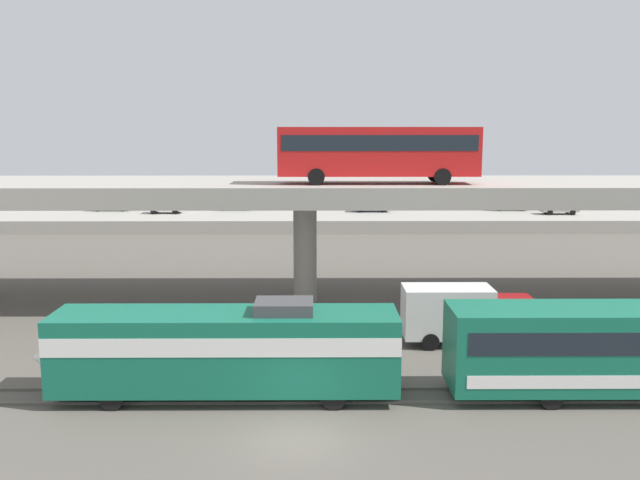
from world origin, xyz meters
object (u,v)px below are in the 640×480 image
object	(u,v)px
parked_car_0	(166,207)
parked_car_2	(509,204)
transit_bus_on_overpass	(378,149)
parked_car_1	(235,204)
service_truck_west	(464,313)
train_locomotive	(209,347)
parked_car_5	(559,208)
parked_car_4	(112,204)
parked_car_3	(371,205)

from	to	relation	value
parked_car_0	parked_car_2	size ratio (longest dim) A/B	0.90
transit_bus_on_overpass	parked_car_2	xyz separation A→B (m)	(19.44, 39.79, -7.74)
parked_car_1	service_truck_west	bearing A→B (deg)	110.43
train_locomotive	parked_car_5	size ratio (longest dim) A/B	3.66
parked_car_0	parked_car_4	distance (m)	7.44
service_truck_west	parked_car_5	bearing A→B (deg)	64.83
parked_car_2	parked_car_4	bearing A→B (deg)	-179.92
train_locomotive	parked_car_1	bearing A→B (deg)	-84.38
parked_car_0	parked_car_3	distance (m)	23.98
transit_bus_on_overpass	service_truck_west	xyz separation A→B (m)	(4.01, -6.82, -8.29)
transit_bus_on_overpass	parked_car_2	world-z (taller)	transit_bus_on_overpass
parked_car_1	parked_car_4	xyz separation A→B (m)	(-14.58, -0.52, 0.00)
service_truck_west	transit_bus_on_overpass	bearing A→B (deg)	120.44
parked_car_0	parked_car_1	world-z (taller)	same
train_locomotive	parked_car_3	xyz separation A→B (m)	(10.98, 52.40, -0.01)
parked_car_0	parked_car_2	world-z (taller)	same
service_truck_west	parked_car_4	size ratio (longest dim) A/B	1.45
service_truck_west	parked_car_1	size ratio (longest dim) A/B	1.65
parked_car_4	parked_car_5	world-z (taller)	same
parked_car_1	parked_car_2	xyz separation A→B (m)	(32.96, -0.45, 0.00)
parked_car_2	parked_car_5	world-z (taller)	same
service_truck_west	parked_car_1	bearing A→B (deg)	110.43
train_locomotive	parked_car_1	size ratio (longest dim) A/B	3.69
train_locomotive	parked_car_3	bearing A→B (deg)	-101.83
parked_car_1	parked_car_3	size ratio (longest dim) A/B	0.93
parked_car_5	transit_bus_on_overpass	bearing A→B (deg)	-123.85
parked_car_5	train_locomotive	bearing A→B (deg)	-122.91
parked_car_1	parked_car_0	bearing A→B (deg)	22.62
parked_car_0	parked_car_2	xyz separation A→B (m)	(40.60, 2.72, 0.00)
parked_car_0	parked_car_2	bearing A→B (deg)	3.84
train_locomotive	transit_bus_on_overpass	bearing A→B (deg)	-120.39
service_truck_west	parked_car_4	world-z (taller)	service_truck_west
parked_car_3	parked_car_1	bearing A→B (deg)	173.66
train_locomotive	parked_car_2	world-z (taller)	train_locomotive
parked_car_1	parked_car_2	distance (m)	32.97
parked_car_2	parked_car_3	bearing A→B (deg)	-175.34
train_locomotive	parked_car_5	xyz separation A→B (m)	(32.29, 49.90, -0.01)
transit_bus_on_overpass	parked_car_5	bearing A→B (deg)	-123.85
parked_car_1	parked_car_4	size ratio (longest dim) A/B	0.88
parked_car_0	parked_car_5	distance (m)	45.27
service_truck_west	parked_car_2	xyz separation A→B (m)	(15.43, 46.61, 0.55)
train_locomotive	parked_car_3	distance (m)	53.54
service_truck_west	parked_car_0	xyz separation A→B (m)	(-25.16, 43.89, 0.55)
service_truck_west	parked_car_2	world-z (taller)	service_truck_west
parked_car_2	service_truck_west	bearing A→B (deg)	-108.32
service_truck_west	parked_car_4	bearing A→B (deg)	124.60
service_truck_west	parked_car_3	world-z (taller)	service_truck_west
parked_car_2	parked_car_3	world-z (taller)	same
parked_car_2	parked_car_3	size ratio (longest dim) A/B	1.01
parked_car_3	parked_car_5	size ratio (longest dim) A/B	1.06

